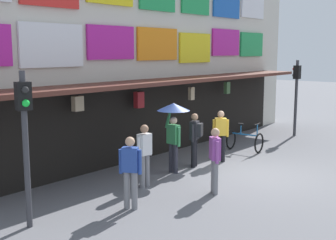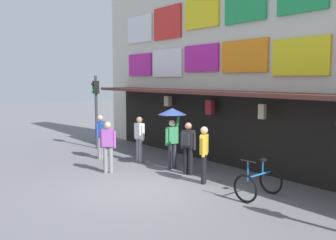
# 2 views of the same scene
# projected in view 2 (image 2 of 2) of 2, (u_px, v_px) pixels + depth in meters

# --- Properties ---
(ground_plane) EXTENTS (80.00, 80.00, 0.00)m
(ground_plane) POSITION_uv_depth(u_px,v_px,m) (145.00, 189.00, 10.48)
(ground_plane) COLOR slate
(shopfront) EXTENTS (18.00, 2.60, 8.00)m
(shopfront) POSITION_uv_depth(u_px,v_px,m) (256.00, 52.00, 12.79)
(shopfront) COLOR beige
(shopfront) RESTS_ON ground
(traffic_light_near) EXTENTS (0.33, 0.35, 3.20)m
(traffic_light_near) POSITION_uv_depth(u_px,v_px,m) (96.00, 100.00, 16.46)
(traffic_light_near) COLOR #38383D
(traffic_light_near) RESTS_ON ground
(bicycle_parked) EXTENTS (0.81, 1.21, 1.05)m
(bicycle_parked) POSITION_uv_depth(u_px,v_px,m) (258.00, 183.00, 9.66)
(bicycle_parked) COLOR black
(bicycle_parked) RESTS_ON ground
(pedestrian_in_black) EXTENTS (0.40, 0.42, 1.68)m
(pedestrian_in_black) POSITION_uv_depth(u_px,v_px,m) (108.00, 144.00, 12.21)
(pedestrian_in_black) COLOR gray
(pedestrian_in_black) RESTS_ON ground
(pedestrian_in_blue) EXTENTS (0.46, 0.48, 1.68)m
(pedestrian_in_blue) POSITION_uv_depth(u_px,v_px,m) (101.00, 133.00, 14.42)
(pedestrian_in_blue) COLOR gray
(pedestrian_in_blue) RESTS_ON ground
(pedestrian_with_umbrella) EXTENTS (0.96, 0.96, 2.08)m
(pedestrian_with_umbrella) POSITION_uv_depth(u_px,v_px,m) (172.00, 121.00, 12.70)
(pedestrian_with_umbrella) COLOR #2D2D38
(pedestrian_with_umbrella) RESTS_ON ground
(pedestrian_in_red) EXTENTS (0.53, 0.22, 1.68)m
(pedestrian_in_red) POSITION_uv_depth(u_px,v_px,m) (139.00, 137.00, 13.83)
(pedestrian_in_red) COLOR gray
(pedestrian_in_red) RESTS_ON ground
(pedestrian_in_white) EXTENTS (0.40, 0.42, 1.68)m
(pedestrian_in_white) POSITION_uv_depth(u_px,v_px,m) (204.00, 151.00, 10.99)
(pedestrian_in_white) COLOR black
(pedestrian_in_white) RESTS_ON ground
(pedestrian_in_yellow) EXTENTS (0.50, 0.44, 1.68)m
(pedestrian_in_yellow) POSITION_uv_depth(u_px,v_px,m) (188.00, 144.00, 11.96)
(pedestrian_in_yellow) COLOR black
(pedestrian_in_yellow) RESTS_ON ground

